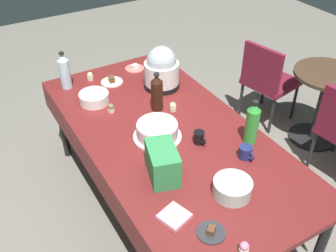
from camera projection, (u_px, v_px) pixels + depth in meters
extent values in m
plane|color=slate|center=(168.00, 207.00, 3.08)|extent=(9.00, 9.00, 0.00)
cube|color=maroon|center=(168.00, 134.00, 2.64)|extent=(2.20, 1.10, 0.04)
cylinder|color=black|center=(62.00, 123.00, 3.38)|extent=(0.06, 0.06, 0.71)
cylinder|color=black|center=(156.00, 94.00, 3.76)|extent=(0.06, 0.06, 0.71)
cylinder|color=black|center=(320.00, 247.00, 2.35)|extent=(0.06, 0.06, 0.71)
cube|color=maroon|center=(95.00, 174.00, 2.48)|extent=(2.20, 0.01, 0.18)
cube|color=maroon|center=(230.00, 123.00, 2.93)|extent=(2.20, 0.01, 0.18)
cylinder|color=silver|center=(157.00, 136.00, 2.58)|extent=(0.32, 0.32, 0.01)
cylinder|color=beige|center=(157.00, 130.00, 2.55)|extent=(0.27, 0.27, 0.09)
cylinder|color=silver|center=(157.00, 124.00, 2.52)|extent=(0.27, 0.27, 0.01)
cylinder|color=black|center=(162.00, 84.00, 3.10)|extent=(0.29, 0.29, 0.04)
cylinder|color=white|center=(162.00, 73.00, 3.04)|extent=(0.27, 0.27, 0.17)
sphere|color=#B2BCC1|center=(161.00, 61.00, 2.98)|extent=(0.23, 0.23, 0.23)
cylinder|color=#B2C6BC|center=(232.00, 188.00, 2.15)|extent=(0.22, 0.22, 0.09)
cylinder|color=silver|center=(94.00, 98.00, 2.90)|extent=(0.22, 0.22, 0.08)
cylinder|color=beige|center=(112.00, 82.00, 3.16)|extent=(0.18, 0.18, 0.01)
cube|color=brown|center=(112.00, 79.00, 3.15)|extent=(0.07, 0.06, 0.05)
cylinder|color=#2D2D33|center=(211.00, 232.00, 1.95)|extent=(0.15, 0.15, 0.01)
cube|color=brown|center=(211.00, 230.00, 1.94)|extent=(0.06, 0.06, 0.03)
cylinder|color=#E07266|center=(135.00, 68.00, 3.35)|extent=(0.16, 0.16, 0.01)
cube|color=white|center=(135.00, 66.00, 3.34)|extent=(0.05, 0.06, 0.03)
cylinder|color=beige|center=(111.00, 110.00, 2.82)|extent=(0.05, 0.05, 0.03)
sphere|color=brown|center=(111.00, 107.00, 2.80)|extent=(0.05, 0.05, 0.05)
cylinder|color=beige|center=(244.00, 250.00, 1.86)|extent=(0.05, 0.05, 0.03)
sphere|color=pink|center=(244.00, 246.00, 1.84)|extent=(0.05, 0.05, 0.05)
cylinder|color=beige|center=(173.00, 109.00, 2.83)|extent=(0.05, 0.05, 0.03)
sphere|color=beige|center=(173.00, 105.00, 2.81)|extent=(0.05, 0.05, 0.05)
cylinder|color=beige|center=(90.00, 78.00, 3.19)|extent=(0.05, 0.05, 0.03)
sphere|color=beige|center=(90.00, 75.00, 3.17)|extent=(0.05, 0.05, 0.05)
cylinder|color=silver|center=(65.00, 74.00, 3.04)|extent=(0.09, 0.09, 0.24)
cone|color=silver|center=(62.00, 57.00, 2.95)|extent=(0.08, 0.08, 0.05)
cylinder|color=black|center=(61.00, 53.00, 2.93)|extent=(0.04, 0.04, 0.02)
cylinder|color=green|center=(252.00, 126.00, 2.48)|extent=(0.09, 0.09, 0.25)
cone|color=green|center=(255.00, 107.00, 2.39)|extent=(0.08, 0.08, 0.05)
cylinder|color=black|center=(256.00, 102.00, 2.37)|extent=(0.04, 0.04, 0.02)
cylinder|color=#33190F|center=(157.00, 96.00, 2.79)|extent=(0.09, 0.09, 0.23)
cone|color=#33190F|center=(157.00, 79.00, 2.71)|extent=(0.08, 0.08, 0.05)
cylinder|color=black|center=(157.00, 74.00, 2.68)|extent=(0.04, 0.04, 0.02)
cylinder|color=navy|center=(245.00, 152.00, 2.40)|extent=(0.08, 0.08, 0.08)
torus|color=navy|center=(251.00, 156.00, 2.36)|extent=(0.05, 0.01, 0.05)
cylinder|color=black|center=(199.00, 137.00, 2.52)|extent=(0.07, 0.07, 0.09)
torus|color=black|center=(203.00, 141.00, 2.48)|extent=(0.05, 0.01, 0.05)
cube|color=#338C4C|center=(163.00, 163.00, 2.23)|extent=(0.29, 0.23, 0.20)
cube|color=pink|center=(174.00, 216.00, 2.03)|extent=(0.18, 0.18, 0.02)
cube|color=maroon|center=(271.00, 82.00, 3.82)|extent=(0.51, 0.51, 0.05)
cube|color=maroon|center=(262.00, 68.00, 3.58)|extent=(0.42, 0.12, 0.40)
cylinder|color=black|center=(294.00, 102.00, 3.94)|extent=(0.04, 0.04, 0.40)
cylinder|color=black|center=(264.00, 87.00, 4.17)|extent=(0.04, 0.04, 0.40)
cylinder|color=black|center=(271.00, 116.00, 3.74)|extent=(0.04, 0.04, 0.40)
cylinder|color=black|center=(241.00, 100.00, 3.97)|extent=(0.04, 0.04, 0.40)
cylinder|color=black|center=(311.00, 150.00, 3.33)|extent=(0.03, 0.03, 0.40)
cylinder|color=#473323|center=(329.00, 74.00, 3.37)|extent=(0.60, 0.60, 0.03)
cylinder|color=black|center=(319.00, 108.00, 3.58)|extent=(0.06, 0.06, 0.67)
cylinder|color=black|center=(311.00, 137.00, 3.78)|extent=(0.44, 0.44, 0.02)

